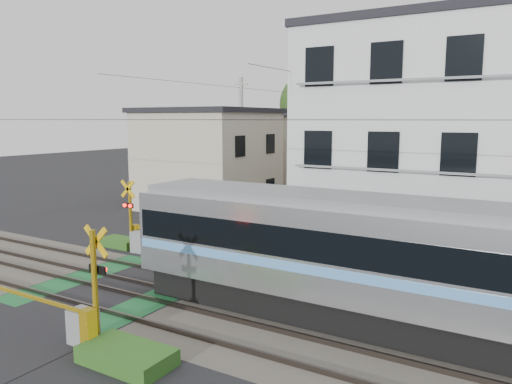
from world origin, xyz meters
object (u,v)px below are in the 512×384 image
Objects in this scene: crossing_signal_far at (139,235)px; pedestrian at (409,175)px; crossing_signal_near at (83,318)px; apartment_block at (444,143)px.

pedestrian is at bearing 82.15° from crossing_signal_far.
crossing_signal_near is 36.68m from pedestrian.
crossing_signal_far is 0.46× the size of apartment_block.
crossing_signal_near and crossing_signal_far have the same top height.
crossing_signal_far is (-5.17, 7.31, 0.00)m from crossing_signal_near.
crossing_signal_far is at bearing -152.22° from apartment_block.
crossing_signal_far is 3.14× the size of pedestrian.
crossing_signal_near is 3.14× the size of pedestrian.
crossing_signal_near is at bearing -114.22° from apartment_block.
crossing_signal_near reaches higher than pedestrian.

